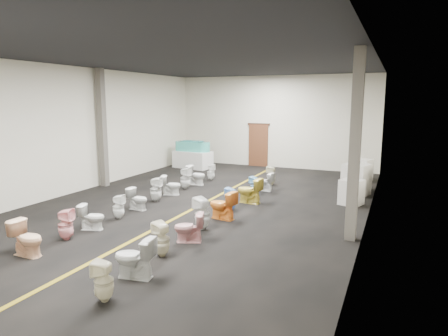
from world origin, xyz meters
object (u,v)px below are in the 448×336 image
at_px(appliance_crate_d, 363,170).
at_px(toilet_right_3, 189,228).
at_px(toilet_left_8, 171,185).
at_px(toilet_right_0, 104,281).
at_px(toilet_right_2, 162,239).
at_px(toilet_right_7, 250,191).
at_px(bathtub, 192,146).
at_px(toilet_right_5, 222,205).
at_px(toilet_left_11, 211,172).
at_px(toilet_left_7, 156,189).
at_px(appliance_crate_a, 351,192).
at_px(toilet_left_9, 185,178).
at_px(toilet_right_8, 255,186).
at_px(toilet_right_1, 134,258).
at_px(display_table, 193,159).
at_px(toilet_left_4, 92,217).
at_px(toilet_right_10, 271,176).
at_px(appliance_crate_b, 356,180).
at_px(toilet_right_6, 231,199).
at_px(toilet_right_9, 264,182).
at_px(toilet_left_5, 118,207).
at_px(toilet_left_10, 196,175).
at_px(appliance_crate_c, 359,178).
at_px(toilet_left_2, 27,238).
at_px(toilet_left_3, 66,224).
at_px(toilet_right_4, 202,214).
at_px(toilet_left_6, 138,199).

height_order(appliance_crate_d, toilet_right_3, appliance_crate_d).
xyz_separation_m(toilet_left_8, toilet_right_0, (2.94, -7.02, 0.01)).
distance_m(toilet_right_2, toilet_right_7, 4.98).
height_order(bathtub, toilet_right_5, bathtub).
height_order(toilet_right_0, toilet_right_3, toilet_right_0).
bearing_deg(toilet_left_11, toilet_left_7, 165.69).
xyz_separation_m(appliance_crate_a, toilet_left_9, (-5.98, -0.14, 0.01)).
bearing_deg(toilet_right_8, toilet_right_1, 21.77).
xyz_separation_m(display_table, toilet_left_4, (2.12, -9.51, -0.08)).
bearing_deg(toilet_right_2, toilet_left_4, -84.20).
height_order(toilet_right_3, toilet_right_10, toilet_right_10).
bearing_deg(appliance_crate_b, toilet_right_2, -113.21).
distance_m(appliance_crate_a, toilet_left_4, 7.90).
distance_m(toilet_right_6, toilet_right_8, 2.05).
relative_size(toilet_left_8, toilet_right_1, 0.86).
height_order(toilet_left_9, toilet_right_9, toilet_left_9).
bearing_deg(toilet_left_5, toilet_right_7, -53.16).
xyz_separation_m(toilet_left_10, toilet_right_2, (2.74, -6.83, -0.00)).
height_order(appliance_crate_b, toilet_right_10, appliance_crate_b).
bearing_deg(toilet_right_7, display_table, -132.19).
bearing_deg(toilet_left_9, toilet_left_11, -2.94).
xyz_separation_m(display_table, appliance_crate_b, (7.99, -2.79, 0.14)).
distance_m(display_table, toilet_right_3, 10.53).
relative_size(appliance_crate_c, toilet_left_5, 1.18).
bearing_deg(toilet_right_2, toilet_left_2, -44.10).
bearing_deg(toilet_right_0, appliance_crate_b, 149.14).
height_order(toilet_right_8, toilet_right_9, toilet_right_8).
xyz_separation_m(appliance_crate_d, toilet_right_9, (-3.16, -3.42, -0.11)).
height_order(toilet_left_7, toilet_right_3, toilet_left_7).
distance_m(display_table, toilet_left_3, 10.60).
distance_m(toilet_left_2, toilet_right_10, 9.51).
height_order(toilet_left_7, toilet_right_6, toilet_left_7).
height_order(display_table, toilet_right_8, display_table).
height_order(toilet_left_7, toilet_right_0, toilet_left_7).
relative_size(appliance_crate_c, toilet_right_2, 1.09).
xyz_separation_m(toilet_left_10, toilet_right_9, (2.81, 0.06, -0.04)).
bearing_deg(toilet_left_11, toilet_right_0, -176.70).
bearing_deg(toilet_right_4, toilet_right_3, 31.19).
height_order(bathtub, toilet_right_9, bathtub).
bearing_deg(toilet_right_7, appliance_crate_d, 155.33).
relative_size(toilet_left_4, toilet_left_6, 0.99).
height_order(toilet_right_0, toilet_right_5, toilet_right_5).
distance_m(toilet_left_4, toilet_right_4, 2.85).
relative_size(toilet_left_7, toilet_right_10, 1.10).
xyz_separation_m(toilet_left_6, toilet_right_10, (2.68, 5.13, 0.04)).
bearing_deg(toilet_right_7, toilet_right_2, 3.03).
height_order(toilet_left_3, toilet_left_10, toilet_left_3).
relative_size(toilet_right_0, toilet_right_9, 1.04).
bearing_deg(toilet_left_10, appliance_crate_b, -83.86).
relative_size(appliance_crate_b, toilet_right_9, 1.61).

